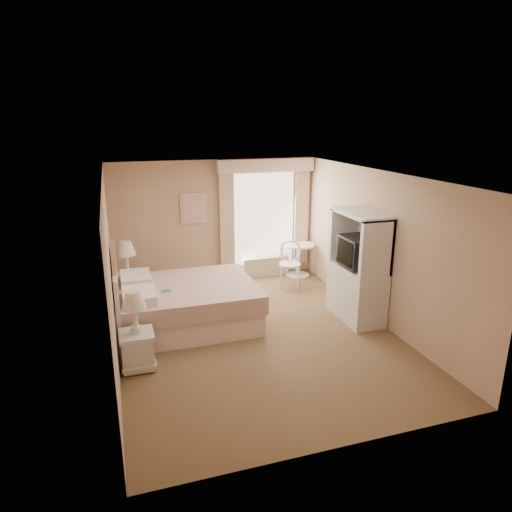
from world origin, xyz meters
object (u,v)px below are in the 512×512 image
object	(u,v)px
bed	(178,303)
nightstand_far	(128,281)
cafe_chair	(290,260)
nightstand_near	(137,340)
armoire	(358,275)
round_table	(298,255)

from	to	relation	value
bed	nightstand_far	bearing A→B (deg)	122.44
nightstand_far	cafe_chair	world-z (taller)	nightstand_far
bed	cafe_chair	world-z (taller)	bed
cafe_chair	nightstand_near	bearing A→B (deg)	-118.92
bed	nightstand_near	world-z (taller)	bed
nightstand_far	armoire	size ratio (longest dim) A/B	0.64
nightstand_near	nightstand_far	bearing A→B (deg)	90.00
round_table	nightstand_far	bearing A→B (deg)	-171.26
nightstand_far	armoire	xyz separation A→B (m)	(3.65, -1.78, 0.32)
armoire	cafe_chair	bearing A→B (deg)	104.32
nightstand_near	armoire	world-z (taller)	armoire
nightstand_far	nightstand_near	bearing A→B (deg)	-90.00
cafe_chair	armoire	distance (m)	1.92
bed	cafe_chair	size ratio (longest dim) A/B	2.53
bed	cafe_chair	xyz separation A→B (m)	(2.45, 1.22, 0.14)
nightstand_near	cafe_chair	xyz separation A→B (m)	(3.18, 2.41, 0.11)
nightstand_far	round_table	bearing A→B (deg)	8.74
bed	round_table	distance (m)	3.30
nightstand_far	round_table	distance (m)	3.60
nightstand_far	cafe_chair	bearing A→B (deg)	1.33
round_table	armoire	bearing A→B (deg)	-87.66
round_table	armoire	world-z (taller)	armoire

